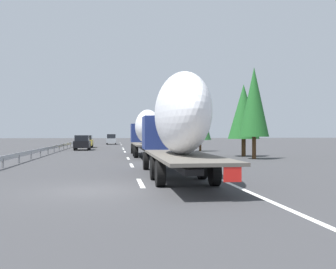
# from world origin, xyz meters

# --- Properties ---
(ground_plane) EXTENTS (260.00, 260.00, 0.00)m
(ground_plane) POSITION_xyz_m (40.00, 0.00, 0.00)
(ground_plane) COLOR #38383A
(lane_stripe_0) EXTENTS (3.20, 0.20, 0.01)m
(lane_stripe_0) POSITION_xyz_m (2.00, -1.80, 0.00)
(lane_stripe_0) COLOR white
(lane_stripe_0) RESTS_ON ground_plane
(lane_stripe_1) EXTENTS (3.20, 0.20, 0.01)m
(lane_stripe_1) POSITION_xyz_m (11.53, -1.80, 0.00)
(lane_stripe_1) COLOR white
(lane_stripe_1) RESTS_ON ground_plane
(lane_stripe_2) EXTENTS (3.20, 0.20, 0.01)m
(lane_stripe_2) POSITION_xyz_m (19.00, -1.80, 0.00)
(lane_stripe_2) COLOR white
(lane_stripe_2) RESTS_ON ground_plane
(lane_stripe_3) EXTENTS (3.20, 0.20, 0.01)m
(lane_stripe_3) POSITION_xyz_m (31.12, -1.80, 0.00)
(lane_stripe_3) COLOR white
(lane_stripe_3) RESTS_ON ground_plane
(lane_stripe_4) EXTENTS (3.20, 0.20, 0.01)m
(lane_stripe_4) POSITION_xyz_m (38.75, -1.80, 0.00)
(lane_stripe_4) COLOR white
(lane_stripe_4) RESTS_ON ground_plane
(lane_stripe_5) EXTENTS (3.20, 0.20, 0.01)m
(lane_stripe_5) POSITION_xyz_m (43.20, -1.80, 0.00)
(lane_stripe_5) COLOR white
(lane_stripe_5) RESTS_ON ground_plane
(lane_stripe_6) EXTENTS (3.20, 0.20, 0.01)m
(lane_stripe_6) POSITION_xyz_m (59.85, -1.80, 0.00)
(lane_stripe_6) COLOR white
(lane_stripe_6) RESTS_ON ground_plane
(lane_stripe_7) EXTENTS (3.20, 0.20, 0.01)m
(lane_stripe_7) POSITION_xyz_m (73.57, -1.80, 0.00)
(lane_stripe_7) COLOR white
(lane_stripe_7) RESTS_ON ground_plane
(edge_line_right) EXTENTS (110.00, 0.20, 0.01)m
(edge_line_right) POSITION_xyz_m (45.00, -5.50, 0.00)
(edge_line_right) COLOR white
(edge_line_right) RESTS_ON ground_plane
(truck_lead) EXTENTS (13.94, 2.55, 4.23)m
(truck_lead) POSITION_xyz_m (22.24, -3.60, 2.42)
(truck_lead) COLOR navy
(truck_lead) RESTS_ON ground_plane
(truck_trailing) EXTENTS (14.10, 2.55, 4.76)m
(truck_trailing) POSITION_xyz_m (3.42, -3.60, 2.66)
(truck_trailing) COLOR navy
(truck_trailing) RESTS_ON ground_plane
(car_black_suv) EXTENTS (4.38, 1.89, 1.87)m
(car_black_suv) POSITION_xyz_m (36.62, 3.41, 0.94)
(car_black_suv) COLOR black
(car_black_suv) RESTS_ON ground_plane
(car_silver_hatch) EXTENTS (4.46, 1.83, 1.96)m
(car_silver_hatch) POSITION_xyz_m (62.87, 0.05, 0.98)
(car_silver_hatch) COLOR #ADB2B7
(car_silver_hatch) RESTS_ON ground_plane
(car_yellow_coupe) EXTENTS (4.75, 1.76, 1.83)m
(car_yellow_coupe) POSITION_xyz_m (45.60, 3.52, 0.93)
(car_yellow_coupe) COLOR gold
(car_yellow_coupe) RESTS_ON ground_plane
(road_sign) EXTENTS (0.10, 0.90, 3.03)m
(road_sign) POSITION_xyz_m (42.94, -6.70, 2.10)
(road_sign) COLOR gray
(road_sign) RESTS_ON ground_plane
(tree_0) EXTENTS (3.59, 3.59, 6.13)m
(tree_0) POSITION_xyz_m (75.71, -13.48, 4.02)
(tree_0) COLOR #472D19
(tree_0) RESTS_ON ground_plane
(tree_1) EXTENTS (2.46, 2.46, 7.72)m
(tree_1) POSITION_xyz_m (86.03, -12.97, 4.81)
(tree_1) COLOR #472D19
(tree_1) RESTS_ON ground_plane
(tree_2) EXTENTS (2.58, 2.58, 6.04)m
(tree_2) POSITION_xyz_m (31.77, -10.72, 3.68)
(tree_2) COLOR #472D19
(tree_2) RESTS_ON ground_plane
(tree_3) EXTENTS (2.89, 2.89, 6.61)m
(tree_3) POSITION_xyz_m (20.65, -12.41, 4.09)
(tree_3) COLOR #472D19
(tree_3) RESTS_ON ground_plane
(tree_4) EXTENTS (2.42, 2.42, 7.57)m
(tree_4) POSITION_xyz_m (16.88, -12.07, 4.68)
(tree_4) COLOR #472D19
(tree_4) RESTS_ON ground_plane
(guardrail_median) EXTENTS (94.00, 0.10, 0.76)m
(guardrail_median) POSITION_xyz_m (43.00, 6.00, 0.58)
(guardrail_median) COLOR #9EA0A5
(guardrail_median) RESTS_ON ground_plane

